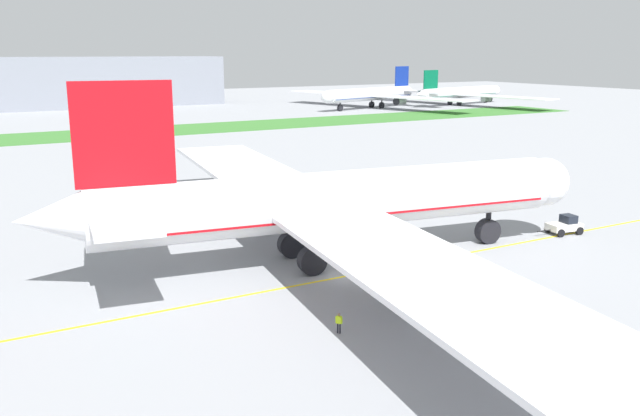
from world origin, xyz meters
name	(u,v)px	position (x,y,z in m)	size (l,w,h in m)	color
ground_plane	(341,276)	(0.00, 0.00, 0.00)	(600.00, 600.00, 0.00)	gray
apron_taxi_line	(342,277)	(0.00, -0.21, 0.00)	(280.00, 0.36, 0.01)	yellow
grass_median_strip	(77,135)	(0.00, 122.31, 0.05)	(320.00, 24.00, 0.10)	#38722D
airliner_foreground	(329,202)	(1.22, 4.25, 6.04)	(55.80, 89.50, 17.79)	white
pushback_tug	(565,225)	(29.77, 0.13, 0.96)	(5.65, 2.93, 2.12)	white
ground_crew_wingwalker_port	(339,321)	(-6.93, -10.95, 0.94)	(0.44, 0.46, 1.55)	black
service_truck_baggage_loader	(393,182)	(26.79, 28.90, 1.43)	(4.64, 2.84, 2.58)	yellow
parked_airliner_far_right	(372,94)	(107.91, 153.65, 4.93)	(48.69, 79.69, 14.52)	white
parked_airliner_far_outer	(459,93)	(145.01, 149.79, 4.54)	(48.76, 80.11, 13.36)	white
terminal_building	(77,82)	(17.06, 209.58, 9.00)	(105.72, 20.00, 18.00)	gray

